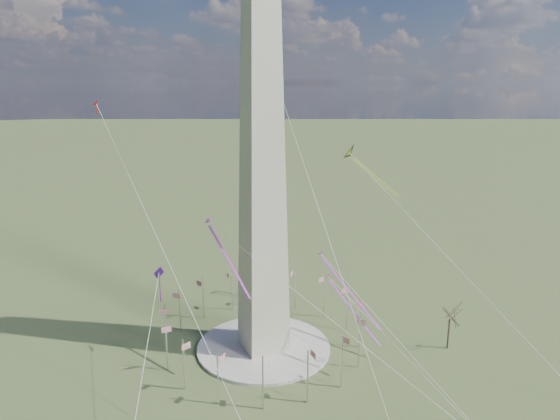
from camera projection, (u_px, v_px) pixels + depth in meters
name	position (u px, v px, depth m)	size (l,w,h in m)	color
ground	(264.00, 348.00, 135.45)	(2000.00, 2000.00, 0.00)	#47552A
plaza	(264.00, 347.00, 135.35)	(36.00, 36.00, 0.80)	beige
washington_monument	(262.00, 174.00, 123.61)	(15.56, 15.56, 100.00)	#BCB39E
flagpole_ring	(263.00, 324.00, 133.66)	(54.40, 54.40, 13.00)	silver
tree_near	(450.00, 317.00, 133.08)	(7.51, 7.51, 13.15)	#46322A
kite_delta_black	(353.00, 156.00, 151.60)	(13.81, 16.93, 14.77)	black
kite_diamond_purple	(159.00, 276.00, 126.33)	(2.19, 3.23, 9.84)	#421A75
kite_streamer_left	(341.00, 280.00, 125.52)	(7.18, 20.87, 14.68)	#FB2741
kite_streamer_mid	(222.00, 247.00, 123.35)	(4.98, 21.35, 14.74)	#FB2741
kite_streamer_right	(345.00, 300.00, 136.99)	(6.39, 20.00, 13.99)	#FB2741
kite_small_red	(96.00, 104.00, 138.11)	(1.08, 1.63, 4.01)	red
kite_small_white	(263.00, 42.00, 155.38)	(1.49, 2.18, 4.60)	white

